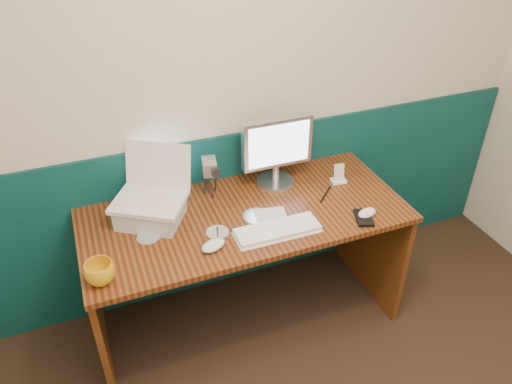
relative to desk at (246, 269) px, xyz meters
name	(u,v)px	position (x,y,z in m)	size (l,w,h in m)	color
back_wall	(237,88)	(0.10, 0.37, 0.88)	(3.50, 0.04, 2.50)	beige
wainscot	(240,210)	(0.10, 0.36, 0.12)	(3.48, 0.02, 1.00)	#073231
desk	(246,269)	(0.00, 0.00, 0.00)	(1.60, 0.70, 0.75)	#3D170B
laptop_riser	(151,212)	(-0.44, 0.11, 0.42)	(0.28, 0.24, 0.10)	#B7BEC3
laptop	(146,179)	(-0.44, 0.11, 0.61)	(0.33, 0.25, 0.27)	silver
monitor	(276,153)	(0.25, 0.20, 0.56)	(0.37, 0.11, 0.37)	silver
keyboard	(277,231)	(0.09, -0.20, 0.39)	(0.40, 0.13, 0.02)	white
mouse_right	(367,213)	(0.55, -0.24, 0.39)	(0.10, 0.06, 0.03)	white
mouse_left	(213,245)	(-0.23, -0.20, 0.39)	(0.12, 0.07, 0.04)	silver
mug	(100,273)	(-0.72, -0.23, 0.42)	(0.12, 0.12, 0.10)	gold
camcorder	(210,179)	(-0.11, 0.22, 0.47)	(0.08, 0.12, 0.18)	#AFB0B4
cd_spindle	(218,234)	(-0.18, -0.12, 0.39)	(0.11, 0.11, 0.02)	silver
cd_loose_a	(148,237)	(-0.48, -0.02, 0.38)	(0.11, 0.11, 0.00)	silver
cd_loose_b	(256,216)	(0.04, -0.04, 0.38)	(0.13, 0.13, 0.00)	silver
pen	(326,194)	(0.45, 0.00, 0.38)	(0.01, 0.01, 0.15)	black
papers	(270,214)	(0.11, -0.05, 0.38)	(0.15, 0.10, 0.00)	silver
dock	(338,181)	(0.57, 0.08, 0.38)	(0.08, 0.06, 0.01)	white
music_player	(339,172)	(0.57, 0.08, 0.44)	(0.05, 0.01, 0.09)	silver
pda	(364,218)	(0.52, -0.25, 0.38)	(0.08, 0.13, 0.02)	black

